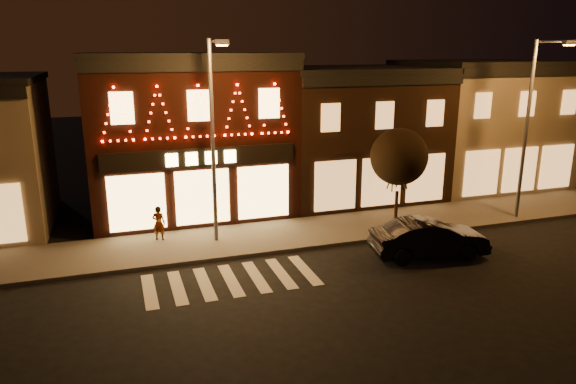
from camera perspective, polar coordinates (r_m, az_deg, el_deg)
ground at (r=16.90m, az=-3.16°, el=-14.88°), size 120.00×120.00×0.00m
sidewalk_far at (r=24.37m, az=-3.64°, el=-4.99°), size 44.00×4.00×0.15m
building_pulp at (r=28.69m, az=-10.78°, el=6.29°), size 10.20×8.34×8.30m
building_right_a at (r=31.46m, az=6.75°, el=6.47°), size 9.20×8.28×7.50m
building_right_b at (r=36.17m, az=19.88°, el=7.05°), size 9.20×8.28×7.80m
streetlamp_mid at (r=22.61m, az=-8.01°, el=6.94°), size 0.57×2.01×8.74m
streetlamp_right at (r=28.41m, az=24.90°, el=7.39°), size 0.58×2.02×8.78m
tree_right at (r=26.20m, az=11.91°, el=3.75°), size 2.80×2.80×4.67m
dark_sedan at (r=22.95m, az=15.01°, el=-4.86°), size 5.05×2.34×1.60m
pedestrian at (r=24.35m, az=-13.80°, el=-3.28°), size 0.67×0.56×1.57m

